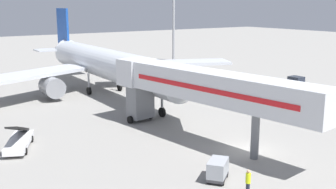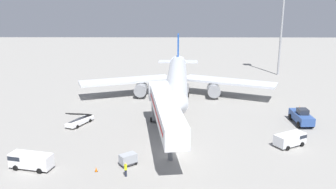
# 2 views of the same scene
# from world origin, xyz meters

# --- Properties ---
(ground_plane) EXTENTS (300.00, 300.00, 0.00)m
(ground_plane) POSITION_xyz_m (0.00, 0.00, 0.00)
(ground_plane) COLOR gray
(airplane_at_gate) EXTENTS (43.03, 46.01, 11.96)m
(airplane_at_gate) POSITION_xyz_m (0.52, 28.88, 4.25)
(airplane_at_gate) COLOR silver
(airplane_at_gate) RESTS_ON ground
(jet_bridge) EXTENTS (6.30, 24.19, 6.86)m
(jet_bridge) POSITION_xyz_m (-1.73, 4.85, 5.16)
(jet_bridge) COLOR silver
(jet_bridge) RESTS_ON ground
(pushback_tug) EXTENTS (2.73, 6.27, 2.78)m
(pushback_tug) POSITION_xyz_m (21.67, 12.55, 1.29)
(pushback_tug) COLOR #2D4C8E
(pushback_tug) RESTS_ON ground
(belt_loader_truck) EXTENTS (3.99, 5.89, 2.87)m
(belt_loader_truck) POSITION_xyz_m (-16.44, 11.86, 0.74)
(belt_loader_truck) COLOR white
(belt_loader_truck) RESTS_ON ground
(service_van_far_right) EXTENTS (5.14, 4.12, 1.87)m
(service_van_far_right) POSITION_xyz_m (16.77, 3.10, 1.08)
(service_van_far_right) COLOR silver
(service_van_far_right) RESTS_ON ground
(service_van_mid_center) EXTENTS (5.75, 3.10, 2.02)m
(service_van_mid_center) POSITION_xyz_m (-18.70, -4.39, 1.16)
(service_van_mid_center) COLOR white
(service_van_mid_center) RESTS_ON ground
(baggage_cart_far_center) EXTENTS (2.47, 2.29, 1.55)m
(baggage_cart_far_center) POSITION_xyz_m (-6.34, -3.37, 0.85)
(baggage_cart_far_center) COLOR #38383D
(baggage_cart_far_center) RESTS_ON ground
(ground_crew_worker_foreground) EXTENTS (0.46, 0.46, 1.84)m
(ground_crew_worker_foreground) POSITION_xyz_m (-6.29, -6.39, 0.97)
(ground_crew_worker_foreground) COLOR #1E2333
(ground_crew_worker_foreground) RESTS_ON ground
(safety_cone_alpha) EXTENTS (0.38, 0.38, 0.58)m
(safety_cone_alpha) POSITION_xyz_m (-10.17, -5.18, 0.29)
(safety_cone_alpha) COLOR black
(safety_cone_alpha) RESTS_ON ground
(safety_cone_bravo) EXTENTS (0.49, 0.49, 0.75)m
(safety_cone_bravo) POSITION_xyz_m (24.23, 20.60, 0.37)
(safety_cone_bravo) COLOR black
(safety_cone_bravo) RESTS_ON ground
(apron_light_mast) EXTENTS (2.40, 2.40, 29.12)m
(apron_light_mast) POSITION_xyz_m (29.38, 52.99, 19.82)
(apron_light_mast) COLOR #93969B
(apron_light_mast) RESTS_ON ground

